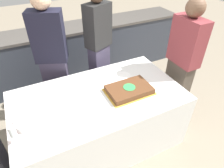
% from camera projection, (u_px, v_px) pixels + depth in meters
% --- Properties ---
extents(ground_plane, '(14.00, 14.00, 0.00)m').
position_uv_depth(ground_plane, '(101.00, 139.00, 2.59)').
color(ground_plane, gray).
extents(back_counter, '(4.40, 0.58, 0.92)m').
position_uv_depth(back_counter, '(63.00, 54.00, 3.45)').
color(back_counter, '#333842').
rests_on(back_counter, ground_plane).
extents(dining_table, '(1.84, 1.03, 0.74)m').
position_uv_depth(dining_table, '(100.00, 119.00, 2.37)').
color(dining_table, silver).
rests_on(dining_table, ground_plane).
extents(cake, '(0.51, 0.35, 0.07)m').
position_uv_depth(cake, '(129.00, 90.00, 2.18)').
color(cake, gold).
rests_on(cake, dining_table).
extents(plate_stack, '(0.22, 0.22, 0.05)m').
position_uv_depth(plate_stack, '(27.00, 122.00, 1.81)').
color(plate_stack, white).
rests_on(plate_stack, dining_table).
extents(wine_glass, '(0.06, 0.06, 0.19)m').
position_uv_depth(wine_glass, '(13.00, 132.00, 1.58)').
color(wine_glass, white).
rests_on(wine_glass, dining_table).
extents(side_plate_near_cake, '(0.20, 0.20, 0.00)m').
position_uv_depth(side_plate_near_cake, '(123.00, 76.00, 2.44)').
color(side_plate_near_cake, white).
rests_on(side_plate_near_cake, dining_table).
extents(person_cutting_cake, '(0.38, 0.32, 1.68)m').
position_uv_depth(person_cutting_cake, '(99.00, 49.00, 2.70)').
color(person_cutting_cake, '#383347').
rests_on(person_cutting_cake, ground_plane).
extents(person_seated_right, '(0.21, 0.40, 1.62)m').
position_uv_depth(person_seated_right, '(182.00, 63.00, 2.49)').
color(person_seated_right, '#4C4238').
rests_on(person_seated_right, ground_plane).
extents(person_standing_back, '(0.42, 0.33, 1.69)m').
position_uv_depth(person_standing_back, '(53.00, 59.00, 2.48)').
color(person_standing_back, '#383347').
rests_on(person_standing_back, ground_plane).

